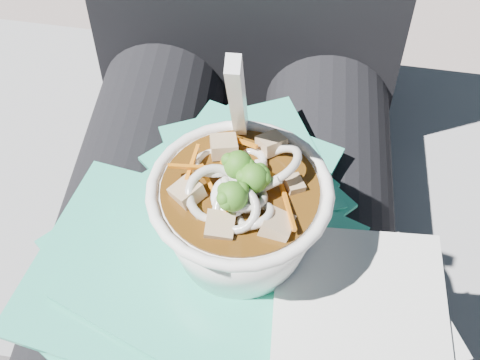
# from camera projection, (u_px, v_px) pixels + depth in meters

# --- Properties ---
(stone_ledge) EXTENTS (1.03, 0.57, 0.46)m
(stone_ledge) POSITION_uv_depth(u_px,v_px,m) (238.00, 284.00, 0.97)
(stone_ledge) COLOR gray
(stone_ledge) RESTS_ON ground
(lap) EXTENTS (0.33, 0.48, 0.14)m
(lap) POSITION_uv_depth(u_px,v_px,m) (222.00, 262.00, 0.64)
(lap) COLOR black
(lap) RESTS_ON stone_ledge
(person_body) EXTENTS (0.34, 0.94, 1.00)m
(person_body) POSITION_uv_depth(u_px,v_px,m) (232.00, 173.00, 0.68)
(person_body) COLOR black
(person_body) RESTS_ON ground
(plastic_bag) EXTENTS (0.29, 0.35, 0.02)m
(plastic_bag) POSITION_uv_depth(u_px,v_px,m) (207.00, 235.00, 0.57)
(plastic_bag) COLOR #2AB08E
(plastic_bag) RESTS_ON lap
(napkins) EXTENTS (0.16, 0.16, 0.01)m
(napkins) POSITION_uv_depth(u_px,v_px,m) (362.00, 308.00, 0.51)
(napkins) COLOR silver
(napkins) RESTS_ON plastic_bag
(udon_bowl) EXTENTS (0.14, 0.14, 0.19)m
(udon_bowl) POSITION_uv_depth(u_px,v_px,m) (240.00, 210.00, 0.51)
(udon_bowl) COLOR white
(udon_bowl) RESTS_ON plastic_bag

